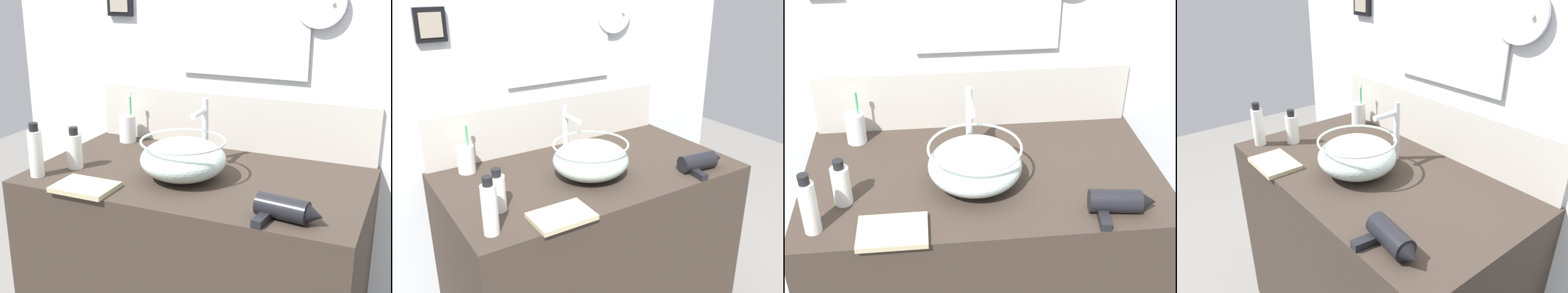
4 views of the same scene
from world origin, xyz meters
The scene contains 9 objects.
vanity_counter centered at (0.00, 0.00, 0.43)m, with size 1.14×0.64×0.86m, color #382D26.
back_panel centered at (0.00, 0.35, 1.26)m, with size 1.94×0.09×2.53m.
glass_bowl_sink centered at (-0.03, -0.05, 0.93)m, with size 0.29×0.29×0.14m.
faucet centered at (-0.03, 0.12, 0.99)m, with size 0.02×0.12×0.24m.
hair_drier centered at (0.37, -0.24, 0.89)m, with size 0.20×0.13×0.07m.
toothbrush_cup centered at (-0.42, 0.24, 0.91)m, with size 0.07×0.07×0.21m.
lotion_bottle centered at (-0.43, -0.11, 0.92)m, with size 0.05×0.05×0.15m.
soap_dispenser centered at (-0.50, -0.23, 0.94)m, with size 0.05×0.05×0.19m.
hand_towel centered at (-0.28, -0.27, 0.86)m, with size 0.19×0.14×0.02m, color tan.
Camera 2 is at (-0.85, -1.32, 1.57)m, focal length 40.00 mm.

